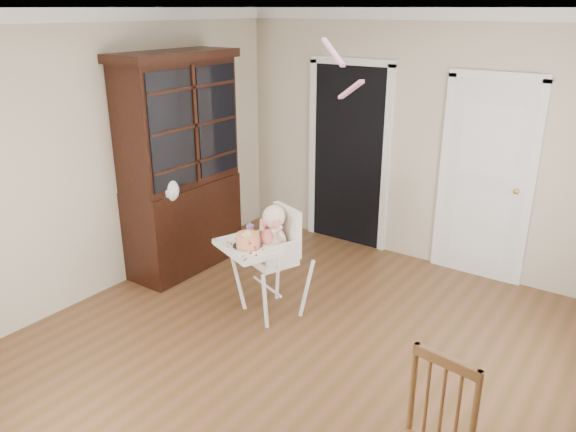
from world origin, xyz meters
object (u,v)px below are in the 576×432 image
Objects in this scene: high_chair at (271,250)px; cake at (248,240)px; china_cabinet at (180,165)px; sippy_cup at (250,231)px.

cake is at bearing -94.16° from high_chair.
china_cabinet reaches higher than cake.
high_chair is at bearing 11.88° from sippy_cup.
cake is 0.12× the size of china_cabinet.
cake is 1.64× the size of sippy_cup.
china_cabinet reaches higher than sippy_cup.
sippy_cup is at bearing 122.46° from cake.
sippy_cup is 0.07× the size of china_cabinet.
cake is (-0.10, -0.21, 0.14)m from high_chair.
china_cabinet is at bearing 164.55° from sippy_cup.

